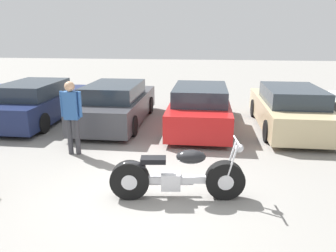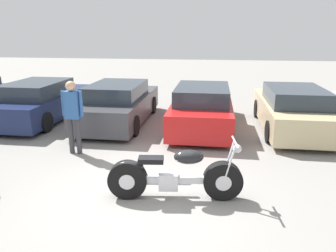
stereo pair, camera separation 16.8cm
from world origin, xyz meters
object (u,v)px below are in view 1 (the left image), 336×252
Objects in this scene: motorcycle at (176,176)px; parked_car_champagne at (289,109)px; parked_car_dark_grey at (117,104)px; person_standing at (72,111)px; parked_car_red at (200,108)px; parked_car_navy at (38,102)px.

parked_car_champagne is (3.00, 4.74, 0.19)m from motorcycle.
person_standing is at bearing -95.49° from parked_car_dark_grey.
motorcycle is at bearing -122.33° from parked_car_champagne.
parked_car_dark_grey is 2.70m from parked_car_red.
person_standing is at bearing -137.30° from parked_car_red.
motorcycle is at bearing -43.27° from parked_car_navy.
parked_car_champagne is (8.08, -0.04, 0.00)m from parked_car_navy.
parked_car_navy is (-5.08, 4.78, 0.19)m from motorcycle.
parked_car_dark_grey is at bearing 176.86° from parked_car_red.
motorcycle is 3.33m from person_standing.
parked_car_red is (2.69, -0.15, 0.00)m from parked_car_dark_grey.
parked_car_navy is 1.00× the size of parked_car_champagne.
parked_car_champagne is 6.35m from person_standing.
parked_car_champagne is at bearing 26.63° from person_standing.
parked_car_navy is 2.51× the size of person_standing.
parked_car_red and parked_car_champagne have the same top height.
person_standing is (-2.66, 1.90, 0.64)m from motorcycle.
parked_car_dark_grey is at bearing 84.51° from person_standing.
parked_car_champagne is at bearing 57.67° from motorcycle.
parked_car_navy is 8.08m from parked_car_champagne.
parked_car_champagne reaches higher than motorcycle.
person_standing reaches higher than parked_car_navy.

